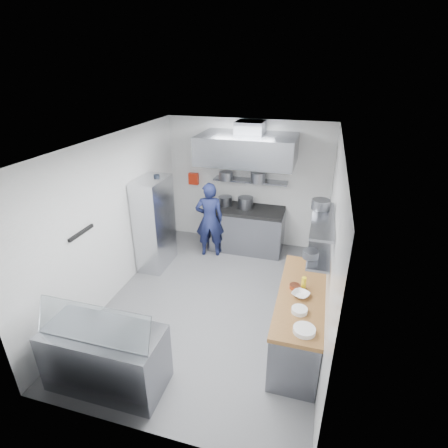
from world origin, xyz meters
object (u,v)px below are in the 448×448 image
(wire_rack, at_px, (155,224))
(display_case, at_px, (106,358))
(chef, at_px, (210,220))
(gas_range, at_px, (247,230))

(wire_rack, xyz_separation_m, display_case, (0.71, -2.92, -0.50))
(chef, xyz_separation_m, wire_rack, (-0.92, -0.70, 0.10))
(chef, bearing_deg, gas_range, -159.90)
(gas_range, height_order, display_case, gas_range)
(gas_range, relative_size, chef, 0.97)
(chef, height_order, wire_rack, wire_rack)
(gas_range, relative_size, wire_rack, 0.86)
(gas_range, height_order, wire_rack, wire_rack)
(wire_rack, bearing_deg, chef, 37.02)
(gas_range, bearing_deg, chef, -145.57)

